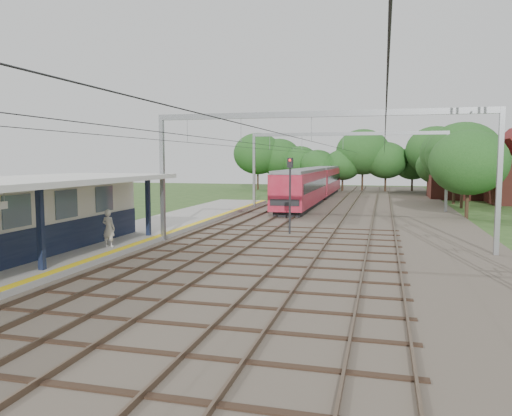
# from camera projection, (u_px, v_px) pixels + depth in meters

# --- Properties ---
(ground) EXTENTS (160.00, 160.00, 0.00)m
(ground) POSITION_uv_depth(u_px,v_px,m) (89.00, 350.00, 12.03)
(ground) COLOR #2D4C1E
(ground) RESTS_ON ground
(ballast_bed) EXTENTS (18.00, 90.00, 0.10)m
(ballast_bed) POSITION_uv_depth(u_px,v_px,m) (347.00, 216.00, 39.96)
(ballast_bed) COLOR #473D33
(ballast_bed) RESTS_ON ground
(platform) EXTENTS (5.00, 52.00, 0.35)m
(platform) POSITION_uv_depth(u_px,v_px,m) (114.00, 240.00, 27.36)
(platform) COLOR gray
(platform) RESTS_ON ground
(yellow_stripe) EXTENTS (0.45, 52.00, 0.01)m
(yellow_stripe) POSITION_uv_depth(u_px,v_px,m) (151.00, 238.00, 26.79)
(yellow_stripe) COLOR yellow
(yellow_stripe) RESTS_ON platform
(rail_tracks) EXTENTS (11.80, 88.00, 0.15)m
(rail_tracks) POSITION_uv_depth(u_px,v_px,m) (316.00, 214.00, 40.56)
(rail_tracks) COLOR brown
(rail_tracks) RESTS_ON ballast_bed
(catenary_system) EXTENTS (17.22, 88.00, 7.00)m
(catenary_system) POSITION_uv_depth(u_px,v_px,m) (335.00, 146.00, 35.03)
(catenary_system) COLOR gray
(catenary_system) RESTS_ON ground
(tree_band) EXTENTS (31.72, 30.88, 8.82)m
(tree_band) POSITION_uv_depth(u_px,v_px,m) (361.00, 157.00, 65.67)
(tree_band) COLOR #382619
(tree_band) RESTS_ON ground
(house_far) EXTENTS (8.00, 6.12, 8.66)m
(house_far) POSITION_uv_depth(u_px,v_px,m) (466.00, 171.00, 57.89)
(house_far) COLOR brown
(house_far) RESTS_ON ground
(person) EXTENTS (0.71, 0.51, 1.84)m
(person) POSITION_uv_depth(u_px,v_px,m) (109.00, 228.00, 24.11)
(person) COLOR beige
(person) RESTS_ON platform
(train) EXTENTS (2.72, 33.84, 3.58)m
(train) POSITION_uv_depth(u_px,v_px,m) (315.00, 183.00, 54.28)
(train) COLOR black
(train) RESTS_ON ballast_bed
(signal_post) EXTENTS (0.34, 0.29, 4.68)m
(signal_post) POSITION_uv_depth(u_px,v_px,m) (290.00, 185.00, 29.88)
(signal_post) COLOR black
(signal_post) RESTS_ON ground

